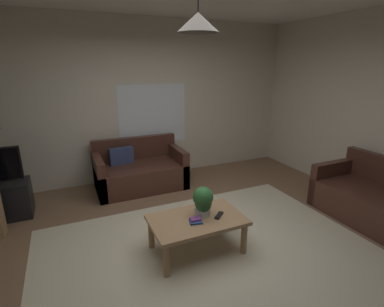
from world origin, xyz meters
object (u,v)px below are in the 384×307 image
at_px(couch_under_window, 140,172).
at_px(pendant_lamp, 198,22).
at_px(book_on_table_1, 195,219).
at_px(remote_on_table_0, 219,215).
at_px(couch_right_side, 376,202).
at_px(potted_plant_on_table, 203,201).
at_px(book_on_table_0, 196,222).
at_px(coffee_table, 197,223).

height_order(couch_under_window, pendant_lamp, pendant_lamp).
distance_m(book_on_table_1, remote_on_table_0, 0.29).
distance_m(couch_right_side, potted_plant_on_table, 2.46).
bearing_deg(book_on_table_0, couch_under_window, 92.31).
xyz_separation_m(couch_right_side, book_on_table_1, (-2.54, 0.31, 0.17)).
bearing_deg(pendant_lamp, book_on_table_1, -126.59).
xyz_separation_m(couch_under_window, potted_plant_on_table, (0.23, -2.00, 0.32)).
height_order(couch_under_window, remote_on_table_0, couch_under_window).
bearing_deg(potted_plant_on_table, book_on_table_1, -144.61).
relative_size(remote_on_table_0, pendant_lamp, 0.32).
bearing_deg(couch_under_window, remote_on_table_0, -79.69).
relative_size(couch_right_side, potted_plant_on_table, 4.30).
relative_size(coffee_table, book_on_table_1, 8.85).
height_order(couch_under_window, book_on_table_0, couch_under_window).
relative_size(couch_under_window, coffee_table, 1.43).
height_order(book_on_table_1, potted_plant_on_table, potted_plant_on_table).
distance_m(remote_on_table_0, pendant_lamp, 2.00).
height_order(couch_under_window, coffee_table, couch_under_window).
distance_m(couch_under_window, book_on_table_0, 2.12).
relative_size(couch_under_window, book_on_table_1, 12.64).
bearing_deg(book_on_table_0, pendant_lamp, 56.79).
bearing_deg(pendant_lamp, couch_right_side, -8.60).
relative_size(couch_right_side, remote_on_table_0, 9.27).
bearing_deg(book_on_table_0, remote_on_table_0, 3.07).
xyz_separation_m(remote_on_table_0, potted_plant_on_table, (-0.16, 0.09, 0.17)).
bearing_deg(couch_under_window, potted_plant_on_table, -83.59).
relative_size(book_on_table_0, book_on_table_1, 1.14).
bearing_deg(book_on_table_1, coffee_table, 53.41).
height_order(couch_right_side, potted_plant_on_table, couch_right_side).
relative_size(couch_right_side, coffee_table, 1.43).
bearing_deg(potted_plant_on_table, coffee_table, -159.52).
height_order(couch_right_side, coffee_table, couch_right_side).
distance_m(book_on_table_1, potted_plant_on_table, 0.22).
xyz_separation_m(couch_under_window, couch_right_side, (2.63, -2.41, -0.00)).
xyz_separation_m(couch_right_side, pendant_lamp, (-2.50, 0.38, 2.14)).
bearing_deg(book_on_table_1, potted_plant_on_table, 35.39).
relative_size(book_on_table_0, pendant_lamp, 0.26).
xyz_separation_m(book_on_table_0, pendant_lamp, (0.05, 0.08, 1.99)).
distance_m(remote_on_table_0, potted_plant_on_table, 0.25).
distance_m(potted_plant_on_table, pendant_lamp, 1.82).
bearing_deg(book_on_table_1, pendant_lamp, 53.41).
bearing_deg(book_on_table_1, remote_on_table_0, 0.49).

